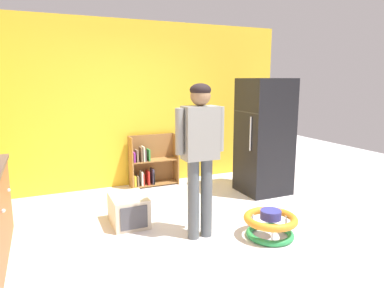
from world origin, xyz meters
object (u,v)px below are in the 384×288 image
Objects in this scene: refrigerator at (264,136)px; bookshelf at (150,164)px; baby_walker at (270,224)px; pet_carrier at (129,210)px; standing_person at (200,146)px.

refrigerator is 1.93m from bookshelf.
refrigerator is at bearing -34.34° from bookshelf.
pet_carrier reaches higher than baby_walker.
bookshelf is 0.49× the size of standing_person.
refrigerator is 2.39m from pet_carrier.
refrigerator is 1.80m from baby_walker.
baby_walker is (0.66, -2.44, -0.20)m from bookshelf.
baby_walker is at bearing -24.76° from standing_person.
standing_person is 1.19m from baby_walker.
refrigerator is at bearing 9.81° from pet_carrier.
bookshelf is at bearing 88.26° from standing_person.
standing_person is 3.12× the size of pet_carrier.
pet_carrier is (-1.38, 1.01, 0.02)m from baby_walker.
standing_person is at bearing -91.74° from bookshelf.
baby_walker is at bearing -36.15° from pet_carrier.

